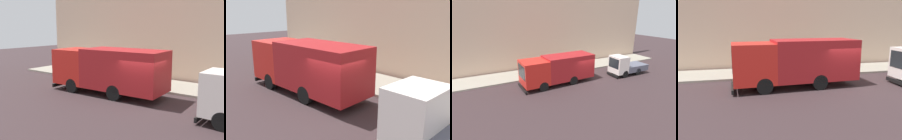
% 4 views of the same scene
% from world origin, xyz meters
% --- Properties ---
extents(ground, '(80.00, 80.00, 0.00)m').
position_xyz_m(ground, '(0.00, 0.00, 0.00)').
color(ground, '#342628').
extents(sidewalk, '(3.73, 30.00, 0.15)m').
position_xyz_m(sidewalk, '(4.86, 0.00, 0.08)').
color(sidewalk, gray).
rests_on(sidewalk, ground).
extents(building_facade, '(0.50, 30.00, 11.55)m').
position_xyz_m(building_facade, '(7.23, 0.00, 5.78)').
color(building_facade, '#D1B093').
rests_on(building_facade, ground).
extents(large_utility_truck, '(2.85, 7.96, 2.99)m').
position_xyz_m(large_utility_truck, '(0.71, 3.00, 1.68)').
color(large_utility_truck, red).
rests_on(large_utility_truck, ground).
extents(pedestrian_walking, '(0.50, 0.50, 1.59)m').
position_xyz_m(pedestrian_walking, '(4.27, 3.61, 0.99)').
color(pedestrian_walking, '#4A3255').
rests_on(pedestrian_walking, sidewalk).
extents(traffic_cone_orange, '(0.51, 0.51, 0.73)m').
position_xyz_m(traffic_cone_orange, '(3.54, 6.04, 0.52)').
color(traffic_cone_orange, orange).
rests_on(traffic_cone_orange, sidewalk).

